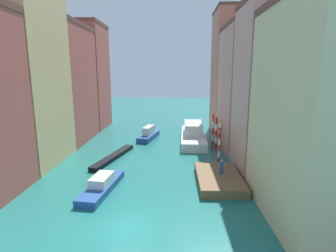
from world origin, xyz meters
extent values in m
plane|color=#1E6B66|center=(0.00, 24.50, 0.00)|extent=(154.00, 154.00, 0.00)
cube|color=#DBB77A|center=(-13.69, 13.34, 9.90)|extent=(7.27, 9.68, 19.80)
cube|color=#B25147|center=(-13.69, 23.79, 8.55)|extent=(7.27, 10.99, 17.10)
cube|color=brown|center=(-13.69, 23.79, 17.37)|extent=(7.41, 11.21, 0.54)
cube|color=#B25147|center=(-13.69, 34.31, 9.54)|extent=(7.27, 8.99, 19.08)
cube|color=brown|center=(-13.69, 34.31, 19.34)|extent=(7.41, 9.17, 0.52)
cube|color=beige|center=(13.69, 1.80, 7.46)|extent=(7.27, 11.01, 14.91)
cube|color=tan|center=(13.69, 11.35, 8.47)|extent=(7.27, 7.15, 16.93)
cube|color=brown|center=(13.69, 11.35, 17.24)|extent=(7.41, 7.30, 0.62)
cube|color=tan|center=(13.69, 20.63, 8.14)|extent=(7.27, 10.38, 16.29)
cube|color=brown|center=(13.69, 20.63, 16.53)|extent=(7.41, 10.58, 0.49)
cube|color=#C6705B|center=(13.69, 30.21, 10.27)|extent=(7.27, 8.06, 20.55)
cube|color=brown|center=(13.69, 30.21, 20.76)|extent=(7.41, 8.22, 0.42)
cube|color=brown|center=(7.70, 7.92, 0.40)|extent=(4.13, 7.15, 0.79)
cylinder|color=#234C93|center=(7.96, 8.15, 1.39)|extent=(0.36, 0.36, 1.20)
sphere|color=tan|center=(7.96, 8.15, 2.12)|extent=(0.26, 0.26, 0.26)
cylinder|color=red|center=(8.60, 13.49, 0.37)|extent=(0.27, 0.27, 0.74)
cylinder|color=white|center=(8.60, 13.49, 1.12)|extent=(0.27, 0.27, 0.74)
cylinder|color=red|center=(8.60, 13.49, 1.86)|extent=(0.27, 0.27, 0.74)
cylinder|color=white|center=(8.60, 13.49, 2.61)|extent=(0.27, 0.27, 0.74)
cylinder|color=red|center=(8.60, 13.49, 3.35)|extent=(0.27, 0.27, 0.74)
sphere|color=gold|center=(8.60, 13.49, 3.83)|extent=(0.29, 0.29, 0.29)
cylinder|color=red|center=(9.08, 16.16, 0.37)|extent=(0.34, 0.34, 0.74)
cylinder|color=white|center=(9.08, 16.16, 1.11)|extent=(0.34, 0.34, 0.74)
cylinder|color=red|center=(9.08, 16.16, 1.86)|extent=(0.34, 0.34, 0.74)
cylinder|color=white|center=(9.08, 16.16, 2.60)|extent=(0.34, 0.34, 0.74)
cylinder|color=red|center=(9.08, 16.16, 3.34)|extent=(0.34, 0.34, 0.74)
cylinder|color=white|center=(9.08, 16.16, 4.09)|extent=(0.34, 0.34, 0.74)
sphere|color=gold|center=(9.08, 16.16, 4.59)|extent=(0.37, 0.37, 0.37)
cylinder|color=red|center=(9.14, 19.43, 0.45)|extent=(0.32, 0.32, 0.89)
cylinder|color=white|center=(9.14, 19.43, 1.34)|extent=(0.32, 0.32, 0.89)
cylinder|color=red|center=(9.14, 19.43, 2.24)|extent=(0.32, 0.32, 0.89)
cylinder|color=white|center=(9.14, 19.43, 3.13)|extent=(0.32, 0.32, 0.89)
cylinder|color=red|center=(9.14, 19.43, 4.02)|extent=(0.32, 0.32, 0.89)
sphere|color=gold|center=(9.14, 19.43, 4.60)|extent=(0.35, 0.35, 0.35)
cylinder|color=red|center=(8.82, 20.31, 0.47)|extent=(0.24, 0.24, 0.94)
cylinder|color=white|center=(8.82, 20.31, 1.41)|extent=(0.24, 0.24, 0.94)
cylinder|color=red|center=(8.82, 20.31, 2.34)|extent=(0.24, 0.24, 0.94)
cylinder|color=white|center=(8.82, 20.31, 3.28)|extent=(0.24, 0.24, 0.94)
cylinder|color=red|center=(8.82, 20.31, 4.22)|extent=(0.24, 0.24, 0.94)
sphere|color=gold|center=(8.82, 20.31, 4.78)|extent=(0.27, 0.27, 0.27)
cube|color=white|center=(6.25, 23.66, 0.61)|extent=(4.01, 12.78, 1.22)
cube|color=silver|center=(6.25, 23.66, 2.09)|extent=(2.86, 6.01, 1.74)
cube|color=black|center=(-4.16, 14.85, 0.26)|extent=(3.41, 9.66, 0.51)
cube|color=#234C93|center=(-3.11, 5.91, 0.31)|extent=(2.74, 7.15, 0.62)
cube|color=silver|center=(-3.11, 5.91, 1.02)|extent=(1.81, 2.82, 0.79)
cube|color=#234C93|center=(-0.84, 25.05, 0.41)|extent=(3.20, 6.80, 0.82)
cube|color=silver|center=(-0.84, 25.05, 1.44)|extent=(1.78, 3.38, 1.23)
camera|label=1|loc=(3.46, -16.02, 10.35)|focal=27.99mm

